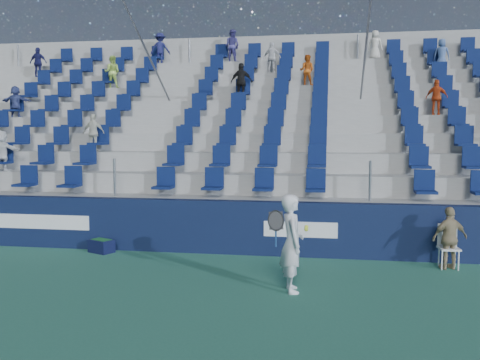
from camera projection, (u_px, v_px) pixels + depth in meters
The scene contains 7 objects.
ground at pixel (201, 295), 8.97m from camera, with size 70.00×70.00×0.00m, color #2F6E57.
sponsor_wall at pixel (234, 227), 12.01m from camera, with size 24.00×0.32×1.20m.
grandstand at pixel (262, 151), 16.88m from camera, with size 24.00×8.17×6.63m.
tennis_player at pixel (292, 243), 9.11m from camera, with size 0.69×0.69×1.68m.
line_judge_chair at pixel (448, 243), 10.78m from camera, with size 0.42×0.43×0.88m.
line_judge at pixel (450, 238), 10.63m from camera, with size 0.74×0.31×1.26m, color tan.
ball_bin at pixel (101, 245), 12.16m from camera, with size 0.63×0.54×0.30m.
Camera 1 is at (2.11, -8.53, 2.72)m, focal length 40.00 mm.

